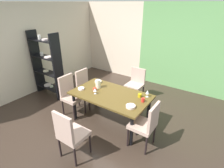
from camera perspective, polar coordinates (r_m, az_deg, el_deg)
name	(u,v)px	position (r m, az deg, el deg)	size (l,w,h in m)	color
ground_plane	(101,121)	(4.27, -3.59, -11.89)	(5.46, 5.71, 0.02)	#31261E
back_panel_interior	(113,40)	(6.72, 0.34, 14.30)	(2.34, 0.10, 2.58)	beige
garden_window_panel	(190,50)	(5.69, 24.12, 10.14)	(3.12, 0.10, 2.58)	#5E9455
left_interior_panel	(26,51)	(5.65, -26.34, 9.62)	(0.10, 5.71, 2.58)	beige
dining_table	(111,97)	(3.88, -0.47, -4.29)	(1.72, 0.99, 0.73)	#513F1A
chair_right_near	(146,123)	(3.35, 11.18, -12.49)	(0.44, 0.44, 0.96)	tan
chair_left_near	(70,94)	(4.35, -13.42, -3.07)	(0.45, 0.44, 1.00)	tan
chair_left_far	(86,86)	(4.68, -8.58, -0.64)	(0.45, 0.44, 0.97)	tan
chair_head_far	(136,83)	(4.92, 7.77, 0.47)	(0.44, 0.45, 0.92)	tan
chair_head_near	(70,133)	(3.15, -13.57, -15.35)	(0.44, 0.44, 0.99)	tan
display_shelf	(47,65)	(5.35, -20.51, 5.87)	(1.01, 0.30, 1.87)	black
wine_glass_east	(147,92)	(3.75, 11.50, -2.63)	(0.07, 0.07, 0.16)	silver
wine_glass_near_shelf	(95,90)	(3.83, -5.57, -1.93)	(0.08, 0.08, 0.13)	silver
serving_bowl_left	(131,106)	(3.38, 6.12, -7.27)	(0.18, 0.18, 0.05)	beige
serving_bowl_west	(98,82)	(4.39, -4.54, 0.76)	(0.17, 0.17, 0.04)	beige
serving_bowl_near_window	(81,89)	(4.09, -10.04, -1.49)	(0.14, 0.14, 0.04)	white
cup_center	(143,100)	(3.59, 10.08, -5.16)	(0.07, 0.07, 0.08)	red
cup_south	(95,89)	(3.98, -5.65, -1.70)	(0.08, 0.08, 0.07)	red
cup_north	(140,95)	(3.75, 9.04, -3.71)	(0.08, 0.08, 0.08)	#B19812
pitcher_front	(98,84)	(4.09, -4.56, 0.08)	(0.13, 0.12, 0.20)	beige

